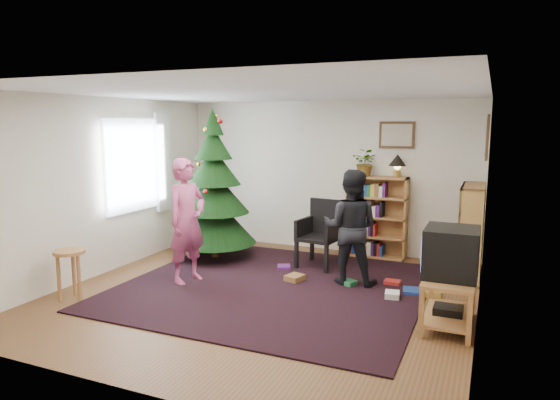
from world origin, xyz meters
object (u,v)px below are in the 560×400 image
at_px(tv_stand, 449,296).
at_px(table_lamp, 397,162).
at_px(bookshelf_back, 377,216).
at_px(crt_tv, 451,252).
at_px(christmas_tree, 214,197).
at_px(armchair, 321,231).
at_px(picture_back, 397,135).
at_px(bookshelf_right, 471,231).
at_px(person_by_chair, 351,227).
at_px(potted_plant, 366,162).
at_px(person_standing, 187,221).
at_px(stool, 70,261).
at_px(picture_right, 488,137).

distance_m(tv_stand, table_lamp, 2.93).
xyz_separation_m(bookshelf_back, crt_tv, (1.32, -2.46, 0.14)).
bearing_deg(christmas_tree, armchair, 8.44).
height_order(picture_back, armchair, picture_back).
distance_m(bookshelf_right, crt_tv, 1.89).
distance_m(crt_tv, armchair, 2.55).
bearing_deg(person_by_chair, tv_stand, 138.95).
xyz_separation_m(picture_back, crt_tv, (1.07, -2.60, -1.14)).
height_order(potted_plant, table_lamp, potted_plant).
relative_size(tv_stand, crt_tv, 1.56).
xyz_separation_m(armchair, potted_plant, (0.44, 0.85, 0.98)).
relative_size(christmas_tree, tv_stand, 2.59).
relative_size(bookshelf_right, tv_stand, 1.42).
distance_m(christmas_tree, person_standing, 1.23).
bearing_deg(bookshelf_right, tv_stand, 176.35).
bearing_deg(picture_back, stool, -132.14).
xyz_separation_m(armchair, stool, (-2.34, -2.59, -0.06)).
bearing_deg(stool, christmas_tree, 74.53).
height_order(armchair, potted_plant, potted_plant).
height_order(person_by_chair, table_lamp, table_lamp).
distance_m(stool, potted_plant, 4.54).
xyz_separation_m(picture_right, stool, (-4.56, -2.85, -1.47)).
relative_size(armchair, person_standing, 0.60).
height_order(person_standing, table_lamp, person_standing).
bearing_deg(crt_tv, stool, -167.24).
height_order(bookshelf_right, armchair, bookshelf_right).
distance_m(christmas_tree, potted_plant, 2.46).
bearing_deg(armchair, bookshelf_back, 61.38).
distance_m(picture_right, bookshelf_back, 2.12).
relative_size(crt_tv, potted_plant, 1.36).
bearing_deg(stool, table_lamp, 46.34).
bearing_deg(picture_right, tv_stand, -97.75).
xyz_separation_m(crt_tv, stool, (-4.30, -0.97, -0.33)).
bearing_deg(table_lamp, crt_tv, -67.52).
bearing_deg(bookshelf_right, armchair, 97.33).
bearing_deg(stool, picture_right, 32.00).
relative_size(crt_tv, person_by_chair, 0.38).
bearing_deg(bookshelf_back, person_standing, -131.91).
bearing_deg(person_by_chair, christmas_tree, -15.09).
xyz_separation_m(picture_back, person_by_chair, (-0.27, -1.63, -1.18)).
xyz_separation_m(tv_stand, table_lamp, (-1.02, 2.46, 1.22)).
distance_m(bookshelf_right, stool, 5.27).
xyz_separation_m(christmas_tree, armchair, (1.69, 0.25, -0.45)).
bearing_deg(christmas_tree, potted_plant, 27.28).
bearing_deg(picture_back, picture_right, -28.69).
xyz_separation_m(person_standing, table_lamp, (2.35, 2.29, 0.70)).
relative_size(bookshelf_back, stool, 2.10).
bearing_deg(table_lamp, bookshelf_back, 180.00).
relative_size(tv_stand, table_lamp, 2.56).
bearing_deg(potted_plant, christmas_tree, -152.72).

